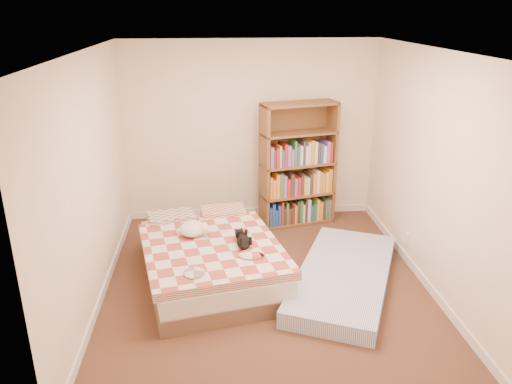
{
  "coord_description": "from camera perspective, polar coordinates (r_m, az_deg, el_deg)",
  "views": [
    {
      "loc": [
        -0.54,
        -4.78,
        2.88
      ],
      "look_at": [
        -0.08,
        0.3,
        0.98
      ],
      "focal_mm": 35.0,
      "sensor_mm": 36.0,
      "label": 1
    }
  ],
  "objects": [
    {
      "name": "room",
      "position": [
        5.1,
        1.22,
        1.1
      ],
      "size": [
        3.51,
        4.01,
        2.51
      ],
      "color": "#4C2D20",
      "rests_on": "ground"
    },
    {
      "name": "bed",
      "position": [
        5.68,
        -5.25,
        -7.46
      ],
      "size": [
        1.73,
        2.19,
        0.52
      ],
      "rotation": [
        0.0,
        0.0,
        0.2
      ],
      "color": "brown",
      "rests_on": "room"
    },
    {
      "name": "bookshelf",
      "position": [
        6.96,
        4.73,
        1.26
      ],
      "size": [
        1.1,
        0.57,
        1.71
      ],
      "rotation": [
        0.0,
        0.0,
        0.23
      ],
      "color": "brown",
      "rests_on": "room"
    },
    {
      "name": "floor_mattress",
      "position": [
        5.65,
        9.99,
        -9.53
      ],
      "size": [
        1.69,
        2.25,
        0.18
      ],
      "primitive_type": "cube",
      "rotation": [
        0.0,
        0.0,
        -0.42
      ],
      "color": "#7187BD",
      "rests_on": "room"
    },
    {
      "name": "black_cat",
      "position": [
        5.39,
        -1.43,
        -5.56
      ],
      "size": [
        0.22,
        0.57,
        0.13
      ],
      "rotation": [
        0.0,
        0.0,
        0.17
      ],
      "color": "black",
      "rests_on": "bed"
    },
    {
      "name": "white_dog",
      "position": [
        5.64,
        -7.17,
        -4.21
      ],
      "size": [
        0.4,
        0.42,
        0.16
      ],
      "rotation": [
        0.0,
        0.0,
        0.45
      ],
      "color": "white",
      "rests_on": "bed"
    }
  ]
}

